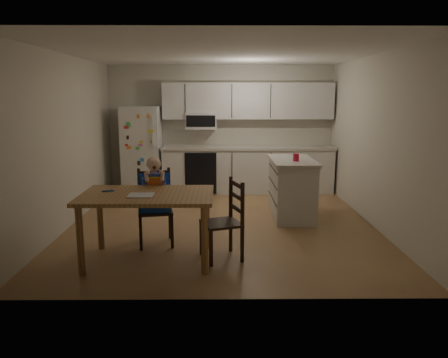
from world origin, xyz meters
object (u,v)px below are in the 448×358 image
chair_booster (155,192)px  kitchen_island (292,188)px  red_cup (296,157)px  refrigerator (142,150)px  dining_table (147,203)px  chair_side (229,214)px

chair_booster → kitchen_island: bearing=22.2°
red_cup → chair_booster: chair_booster is taller
chair_booster → refrigerator: bearing=92.4°
red_cup → dining_table: bearing=-139.6°
chair_booster → chair_side: (0.95, -0.54, -0.16)m
dining_table → chair_side: size_ratio=1.59×
kitchen_island → red_cup: (0.02, -0.18, 0.52)m
refrigerator → chair_booster: 3.10m
kitchen_island → chair_booster: bearing=-147.4°
refrigerator → chair_side: (1.63, -3.56, -0.31)m
dining_table → red_cup: bearing=40.4°
kitchen_island → chair_side: chair_side is taller
chair_side → dining_table: bearing=-104.2°
dining_table → chair_booster: bearing=90.8°
kitchen_island → chair_booster: size_ratio=1.09×
red_cup → dining_table: red_cup is taller
refrigerator → kitchen_island: refrigerator is taller
chair_side → refrigerator: bearing=-174.5°
refrigerator → chair_booster: refrigerator is taller
red_cup → dining_table: 2.64m
refrigerator → chair_booster: (0.68, -3.02, -0.16)m
refrigerator → kitchen_island: bearing=-33.3°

